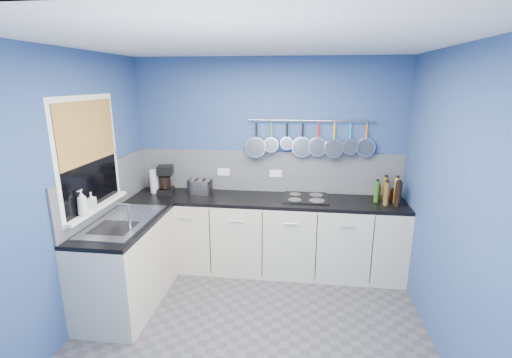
% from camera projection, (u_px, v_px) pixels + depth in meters
% --- Properties ---
extents(floor, '(3.20, 3.00, 0.02)m').
position_uv_depth(floor, '(251.00, 333.00, 3.33)').
color(floor, '#47474C').
rests_on(floor, ground).
extents(ceiling, '(3.20, 3.00, 0.02)m').
position_uv_depth(ceiling, '(250.00, 40.00, 2.67)').
color(ceiling, white).
rests_on(ceiling, ground).
extents(wall_back, '(3.20, 0.02, 2.50)m').
position_uv_depth(wall_back, '(268.00, 163.00, 4.44)').
color(wall_back, navy).
rests_on(wall_back, ground).
extents(wall_front, '(3.20, 0.02, 2.50)m').
position_uv_depth(wall_front, '(201.00, 316.00, 1.55)').
color(wall_front, navy).
rests_on(wall_front, ground).
extents(wall_left, '(0.02, 3.00, 2.50)m').
position_uv_depth(wall_left, '(70.00, 195.00, 3.19)').
color(wall_left, navy).
rests_on(wall_left, ground).
extents(wall_right, '(0.02, 3.00, 2.50)m').
position_uv_depth(wall_right, '(457.00, 211.00, 2.80)').
color(wall_right, navy).
rests_on(wall_right, ground).
extents(backsplash_back, '(3.20, 0.02, 0.50)m').
position_uv_depth(backsplash_back, '(268.00, 171.00, 4.45)').
color(backsplash_back, slate).
rests_on(backsplash_back, wall_back).
extents(backsplash_left, '(0.02, 1.80, 0.50)m').
position_uv_depth(backsplash_left, '(109.00, 187.00, 3.79)').
color(backsplash_left, slate).
rests_on(backsplash_left, wall_left).
extents(cabinet_run_back, '(3.20, 0.60, 0.86)m').
position_uv_depth(cabinet_run_back, '(265.00, 235.00, 4.36)').
color(cabinet_run_back, beige).
rests_on(cabinet_run_back, ground).
extents(worktop_back, '(3.20, 0.60, 0.04)m').
position_uv_depth(worktop_back, '(265.00, 200.00, 4.24)').
color(worktop_back, black).
rests_on(worktop_back, cabinet_run_back).
extents(cabinet_run_left, '(0.60, 1.20, 0.86)m').
position_uv_depth(cabinet_run_left, '(128.00, 265.00, 3.66)').
color(cabinet_run_left, beige).
rests_on(cabinet_run_left, ground).
extents(worktop_left, '(0.60, 1.20, 0.04)m').
position_uv_depth(worktop_left, '(123.00, 223.00, 3.54)').
color(worktop_left, black).
rests_on(worktop_left, cabinet_run_left).
extents(window_frame, '(0.01, 1.00, 1.10)m').
position_uv_depth(window_frame, '(89.00, 155.00, 3.40)').
color(window_frame, white).
rests_on(window_frame, wall_left).
extents(window_glass, '(0.01, 0.90, 1.00)m').
position_uv_depth(window_glass, '(89.00, 155.00, 3.40)').
color(window_glass, black).
rests_on(window_glass, wall_left).
extents(bamboo_blind, '(0.01, 0.90, 0.55)m').
position_uv_depth(bamboo_blind, '(87.00, 131.00, 3.34)').
color(bamboo_blind, olive).
rests_on(bamboo_blind, wall_left).
extents(window_sill, '(0.10, 0.98, 0.03)m').
position_uv_depth(window_sill, '(98.00, 207.00, 3.53)').
color(window_sill, white).
rests_on(window_sill, wall_left).
extents(sink_unit, '(0.50, 0.95, 0.01)m').
position_uv_depth(sink_unit, '(123.00, 221.00, 3.53)').
color(sink_unit, silver).
rests_on(sink_unit, worktop_left).
extents(mixer_tap, '(0.12, 0.08, 0.26)m').
position_uv_depth(mixer_tap, '(129.00, 216.00, 3.31)').
color(mixer_tap, silver).
rests_on(mixer_tap, worktop_left).
extents(socket_left, '(0.15, 0.01, 0.09)m').
position_uv_depth(socket_left, '(224.00, 172.00, 4.51)').
color(socket_left, white).
rests_on(socket_left, backsplash_back).
extents(socket_right, '(0.15, 0.01, 0.09)m').
position_uv_depth(socket_right, '(276.00, 174.00, 4.43)').
color(socket_right, white).
rests_on(socket_right, backsplash_back).
extents(pot_rail, '(1.45, 0.02, 0.02)m').
position_uv_depth(pot_rail, '(311.00, 121.00, 4.19)').
color(pot_rail, silver).
rests_on(pot_rail, wall_back).
extents(soap_bottle_a, '(0.10, 0.10, 0.24)m').
position_uv_depth(soap_bottle_a, '(82.00, 203.00, 3.24)').
color(soap_bottle_a, white).
rests_on(soap_bottle_a, window_sill).
extents(soap_bottle_b, '(0.10, 0.10, 0.17)m').
position_uv_depth(soap_bottle_b, '(92.00, 201.00, 3.39)').
color(soap_bottle_b, white).
rests_on(soap_bottle_b, window_sill).
extents(paper_towel, '(0.14, 0.14, 0.28)m').
position_uv_depth(paper_towel, '(155.00, 181.00, 4.42)').
color(paper_towel, white).
rests_on(paper_towel, worktop_back).
extents(coffee_maker, '(0.23, 0.24, 0.33)m').
position_uv_depth(coffee_maker, '(165.00, 180.00, 4.38)').
color(coffee_maker, black).
rests_on(coffee_maker, worktop_back).
extents(toaster, '(0.29, 0.20, 0.17)m').
position_uv_depth(toaster, '(200.00, 187.00, 4.39)').
color(toaster, silver).
rests_on(toaster, worktop_back).
extents(canister, '(0.11, 0.11, 0.14)m').
position_uv_depth(canister, '(207.00, 189.00, 4.35)').
color(canister, silver).
rests_on(canister, worktop_back).
extents(hob, '(0.51, 0.45, 0.01)m').
position_uv_depth(hob, '(306.00, 198.00, 4.23)').
color(hob, black).
rests_on(hob, worktop_back).
extents(pan_0, '(0.25, 0.10, 0.44)m').
position_uv_depth(pan_0, '(256.00, 139.00, 4.31)').
color(pan_0, silver).
rests_on(pan_0, pot_rail).
extents(pan_1, '(0.18, 0.09, 0.37)m').
position_uv_depth(pan_1, '(272.00, 136.00, 4.28)').
color(pan_1, silver).
rests_on(pan_1, pot_rail).
extents(pan_2, '(0.15, 0.06, 0.34)m').
position_uv_depth(pan_2, '(287.00, 135.00, 4.25)').
color(pan_2, silver).
rests_on(pan_2, pot_rail).
extents(pan_3, '(0.24, 0.05, 0.43)m').
position_uv_depth(pan_3, '(302.00, 139.00, 4.24)').
color(pan_3, silver).
rests_on(pan_3, pot_rail).
extents(pan_4, '(0.22, 0.07, 0.41)m').
position_uv_depth(pan_4, '(318.00, 139.00, 4.22)').
color(pan_4, silver).
rests_on(pan_4, pot_rail).
extents(pan_5, '(0.22, 0.10, 0.41)m').
position_uv_depth(pan_5, '(334.00, 139.00, 4.20)').
color(pan_5, silver).
rests_on(pan_5, pot_rail).
extents(pan_6, '(0.19, 0.09, 0.38)m').
position_uv_depth(pan_6, '(350.00, 138.00, 4.17)').
color(pan_6, silver).
rests_on(pan_6, pot_rail).
extents(pan_7, '(0.21, 0.06, 0.40)m').
position_uv_depth(pan_7, '(366.00, 139.00, 4.15)').
color(pan_7, silver).
rests_on(pan_7, pot_rail).
extents(condiment_0, '(0.07, 0.07, 0.12)m').
position_uv_depth(condiment_0, '(393.00, 195.00, 4.15)').
color(condiment_0, '#4C190C').
rests_on(condiment_0, worktop_back).
extents(condiment_1, '(0.06, 0.06, 0.27)m').
position_uv_depth(condiment_1, '(385.00, 188.00, 4.15)').
color(condiment_1, brown).
rests_on(condiment_1, worktop_back).
extents(condiment_2, '(0.06, 0.06, 0.17)m').
position_uv_depth(condiment_2, '(378.00, 193.00, 4.16)').
color(condiment_2, '#8C5914').
rests_on(condiment_2, worktop_back).
extents(condiment_3, '(0.05, 0.05, 0.30)m').
position_uv_depth(condiment_3, '(396.00, 190.00, 4.03)').
color(condiment_3, olive).
rests_on(condiment_3, worktop_back).
extents(condiment_4, '(0.05, 0.05, 0.24)m').
position_uv_depth(condiment_4, '(386.00, 192.00, 4.05)').
color(condiment_4, '#3F721E').
rests_on(condiment_4, worktop_back).
extents(condiment_5, '(0.05, 0.05, 0.25)m').
position_uv_depth(condiment_5, '(377.00, 191.00, 4.08)').
color(condiment_5, '#265919').
rests_on(condiment_5, worktop_back).
extents(condiment_6, '(0.07, 0.07, 0.27)m').
position_uv_depth(condiment_6, '(398.00, 194.00, 3.93)').
color(condiment_6, black).
rests_on(condiment_6, worktop_back).
extents(condiment_7, '(0.06, 0.06, 0.26)m').
position_uv_depth(condiment_7, '(386.00, 194.00, 3.97)').
color(condiment_7, brown).
rests_on(condiment_7, worktop_back).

